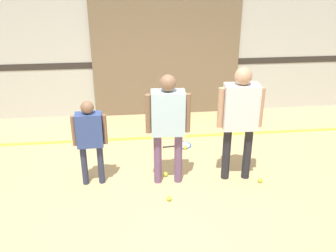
{
  "coord_description": "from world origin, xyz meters",
  "views": [
    {
      "loc": [
        -0.42,
        -4.37,
        2.86
      ],
      "look_at": [
        0.07,
        0.11,
        0.85
      ],
      "focal_mm": 40.0,
      "sensor_mm": 36.0,
      "label": 1
    }
  ],
  "objects_px": {
    "racket_spare_on_floor": "(182,145)",
    "tennis_ball_stray_left": "(260,180)",
    "person_student_left": "(90,134)",
    "person_student_right": "(240,113)",
    "person_instructor": "(168,119)",
    "tennis_ball_stray_right": "(166,174)",
    "tennis_ball_by_spare_racket": "(185,147)",
    "tennis_ball_near_instructor": "(169,198)"
  },
  "relations": [
    {
      "from": "person_instructor",
      "to": "racket_spare_on_floor",
      "type": "bearing_deg",
      "value": 74.66
    },
    {
      "from": "person_student_right",
      "to": "tennis_ball_stray_right",
      "type": "relative_size",
      "value": 24.47
    },
    {
      "from": "person_student_right",
      "to": "racket_spare_on_floor",
      "type": "relative_size",
      "value": 3.25
    },
    {
      "from": "racket_spare_on_floor",
      "to": "person_instructor",
      "type": "bearing_deg",
      "value": 65.68
    },
    {
      "from": "person_instructor",
      "to": "tennis_ball_stray_right",
      "type": "relative_size",
      "value": 23.52
    },
    {
      "from": "person_instructor",
      "to": "tennis_ball_by_spare_racket",
      "type": "height_order",
      "value": "person_instructor"
    },
    {
      "from": "person_student_left",
      "to": "tennis_ball_near_instructor",
      "type": "relative_size",
      "value": 18.47
    },
    {
      "from": "person_student_left",
      "to": "person_student_right",
      "type": "relative_size",
      "value": 0.75
    },
    {
      "from": "person_instructor",
      "to": "tennis_ball_near_instructor",
      "type": "xyz_separation_m",
      "value": [
        -0.04,
        -0.46,
        -0.93
      ]
    },
    {
      "from": "person_student_left",
      "to": "tennis_ball_stray_left",
      "type": "distance_m",
      "value": 2.44
    },
    {
      "from": "person_instructor",
      "to": "person_student_left",
      "type": "relative_size",
      "value": 1.27
    },
    {
      "from": "tennis_ball_stray_left",
      "to": "tennis_ball_stray_right",
      "type": "relative_size",
      "value": 1.0
    },
    {
      "from": "person_student_right",
      "to": "racket_spare_on_floor",
      "type": "bearing_deg",
      "value": -56.0
    },
    {
      "from": "person_student_left",
      "to": "person_student_right",
      "type": "distance_m",
      "value": 2.01
    },
    {
      "from": "person_student_right",
      "to": "tennis_ball_stray_left",
      "type": "bearing_deg",
      "value": 155.68
    },
    {
      "from": "person_student_left",
      "to": "tennis_ball_near_instructor",
      "type": "bearing_deg",
      "value": -29.87
    },
    {
      "from": "person_student_right",
      "to": "racket_spare_on_floor",
      "type": "distance_m",
      "value": 1.57
    },
    {
      "from": "person_instructor",
      "to": "tennis_ball_stray_left",
      "type": "relative_size",
      "value": 23.52
    },
    {
      "from": "person_instructor",
      "to": "tennis_ball_stray_left",
      "type": "xyz_separation_m",
      "value": [
        1.28,
        -0.17,
        -0.93
      ]
    },
    {
      "from": "person_instructor",
      "to": "tennis_ball_by_spare_racket",
      "type": "distance_m",
      "value": 1.38
    },
    {
      "from": "tennis_ball_stray_right",
      "to": "person_student_right",
      "type": "bearing_deg",
      "value": -7.9
    },
    {
      "from": "racket_spare_on_floor",
      "to": "tennis_ball_by_spare_racket",
      "type": "relative_size",
      "value": 7.52
    },
    {
      "from": "tennis_ball_near_instructor",
      "to": "tennis_ball_stray_left",
      "type": "distance_m",
      "value": 1.35
    },
    {
      "from": "person_instructor",
      "to": "tennis_ball_near_instructor",
      "type": "height_order",
      "value": "person_instructor"
    },
    {
      "from": "tennis_ball_by_spare_racket",
      "to": "tennis_ball_stray_right",
      "type": "bearing_deg",
      "value": -116.94
    },
    {
      "from": "person_instructor",
      "to": "tennis_ball_by_spare_racket",
      "type": "relative_size",
      "value": 23.52
    },
    {
      "from": "racket_spare_on_floor",
      "to": "tennis_ball_stray_right",
      "type": "distance_m",
      "value": 1.0
    },
    {
      "from": "person_student_right",
      "to": "person_instructor",
      "type": "bearing_deg",
      "value": 4.02
    },
    {
      "from": "person_student_left",
      "to": "racket_spare_on_floor",
      "type": "distance_m",
      "value": 1.86
    },
    {
      "from": "racket_spare_on_floor",
      "to": "tennis_ball_stray_right",
      "type": "height_order",
      "value": "tennis_ball_stray_right"
    },
    {
      "from": "person_instructor",
      "to": "tennis_ball_stray_right",
      "type": "bearing_deg",
      "value": 101.01
    },
    {
      "from": "person_instructor",
      "to": "tennis_ball_stray_right",
      "type": "distance_m",
      "value": 0.94
    },
    {
      "from": "racket_spare_on_floor",
      "to": "tennis_ball_stray_left",
      "type": "distance_m",
      "value": 1.54
    },
    {
      "from": "tennis_ball_stray_left",
      "to": "person_student_right",
      "type": "bearing_deg",
      "value": 151.68
    },
    {
      "from": "person_instructor",
      "to": "racket_spare_on_floor",
      "type": "distance_m",
      "value": 1.47
    },
    {
      "from": "tennis_ball_stray_right",
      "to": "person_instructor",
      "type": "bearing_deg",
      "value": -82.09
    },
    {
      "from": "person_student_left",
      "to": "person_student_right",
      "type": "xyz_separation_m",
      "value": [
        2.0,
        -0.07,
        0.24
      ]
    },
    {
      "from": "tennis_ball_stray_right",
      "to": "person_student_left",
      "type": "bearing_deg",
      "value": -176.35
    },
    {
      "from": "tennis_ball_stray_left",
      "to": "tennis_ball_stray_right",
      "type": "xyz_separation_m",
      "value": [
        -1.3,
        0.31,
        0.0
      ]
    },
    {
      "from": "person_student_right",
      "to": "tennis_ball_near_instructor",
      "type": "bearing_deg",
      "value": 28.74
    },
    {
      "from": "person_instructor",
      "to": "person_student_left",
      "type": "xyz_separation_m",
      "value": [
        -1.03,
        0.07,
        -0.21
      ]
    },
    {
      "from": "person_student_left",
      "to": "racket_spare_on_floor",
      "type": "height_order",
      "value": "person_student_left"
    }
  ]
}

